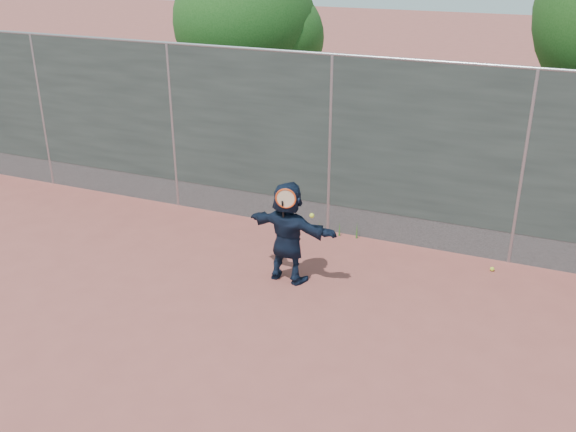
% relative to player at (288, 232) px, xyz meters
% --- Properties ---
extents(ground, '(80.00, 80.00, 0.00)m').
position_rel_player_xyz_m(ground, '(-0.03, -1.66, -0.76)').
color(ground, '#9E4C42').
rests_on(ground, ground).
extents(player, '(1.47, 0.64, 1.53)m').
position_rel_player_xyz_m(player, '(0.00, 0.00, 0.00)').
color(player, '#121D32').
rests_on(player, ground).
extents(ball_ground, '(0.07, 0.07, 0.07)m').
position_rel_player_xyz_m(ball_ground, '(2.77, 1.43, -0.73)').
color(ball_ground, '#C8D930').
rests_on(ball_ground, ground).
extents(fence, '(20.00, 0.06, 3.03)m').
position_rel_player_xyz_m(fence, '(-0.03, 1.84, 0.82)').
color(fence, '#38423D').
rests_on(fence, ground).
extents(swing_action, '(0.54, 0.14, 0.51)m').
position_rel_player_xyz_m(swing_action, '(0.08, -0.19, 0.57)').
color(swing_action, '#E04315').
rests_on(swing_action, ground).
extents(tree_left, '(3.15, 3.00, 4.53)m').
position_rel_player_xyz_m(tree_left, '(-2.87, 4.89, 2.17)').
color(tree_left, '#382314').
rests_on(tree_left, ground).
extents(weed_clump, '(0.68, 0.07, 0.30)m').
position_rel_player_xyz_m(weed_clump, '(0.27, 1.73, -0.63)').
color(weed_clump, '#387226').
rests_on(weed_clump, ground).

